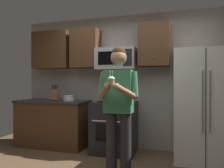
# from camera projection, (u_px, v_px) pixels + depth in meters

# --- Properties ---
(wall_back) EXTENTS (4.40, 0.10, 2.60)m
(wall_back) POSITION_uv_depth(u_px,v_px,m) (127.00, 81.00, 4.32)
(wall_back) COLOR gray
(wall_back) RESTS_ON ground
(oven_range) EXTENTS (0.76, 0.70, 0.93)m
(oven_range) POSITION_uv_depth(u_px,v_px,m) (115.00, 127.00, 3.99)
(oven_range) COLOR black
(oven_range) RESTS_ON ground
(microwave) EXTENTS (0.74, 0.41, 0.40)m
(microwave) POSITION_uv_depth(u_px,v_px,m) (116.00, 59.00, 4.10)
(microwave) COLOR #9EA0A5
(refrigerator) EXTENTS (0.90, 0.75, 1.80)m
(refrigerator) POSITION_uv_depth(u_px,v_px,m) (203.00, 106.00, 3.51)
(refrigerator) COLOR white
(refrigerator) RESTS_ON ground
(cabinet_row_upper) EXTENTS (2.78, 0.36, 0.76)m
(cabinet_row_upper) POSITION_uv_depth(u_px,v_px,m) (89.00, 49.00, 4.32)
(cabinet_row_upper) COLOR #4C301C
(counter_left) EXTENTS (1.44, 0.66, 0.92)m
(counter_left) POSITION_uv_depth(u_px,v_px,m) (53.00, 123.00, 4.38)
(counter_left) COLOR #4C301C
(counter_left) RESTS_ON ground
(knife_block) EXTENTS (0.16, 0.15, 0.32)m
(knife_block) POSITION_uv_depth(u_px,v_px,m) (55.00, 95.00, 4.31)
(knife_block) COLOR brown
(knife_block) RESTS_ON counter_left
(bowl_large_white) EXTENTS (0.22, 0.22, 0.10)m
(bowl_large_white) POSITION_uv_depth(u_px,v_px,m) (69.00, 98.00, 4.32)
(bowl_large_white) COLOR white
(bowl_large_white) RESTS_ON counter_left
(person) EXTENTS (0.60, 0.48, 1.76)m
(person) POSITION_uv_depth(u_px,v_px,m) (118.00, 103.00, 2.96)
(person) COLOR #262628
(person) RESTS_ON ground
(cupcake) EXTENTS (0.09, 0.09, 0.17)m
(cupcake) POSITION_uv_depth(u_px,v_px,m) (111.00, 81.00, 2.64)
(cupcake) COLOR #A87F56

